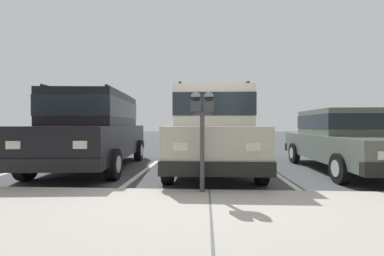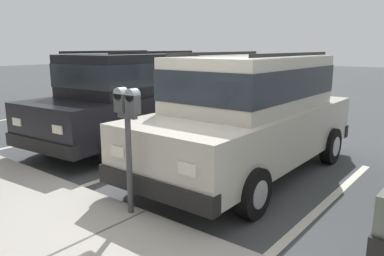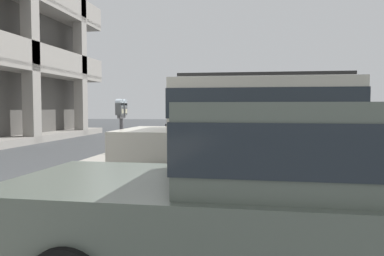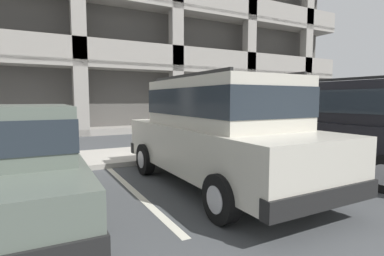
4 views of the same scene
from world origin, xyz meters
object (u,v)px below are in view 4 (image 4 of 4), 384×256
(silver_suv, at_px, (219,128))
(dark_hatchback, at_px, (339,123))
(parking_meter_near, at_px, (173,113))
(red_sedan, at_px, (7,161))

(silver_suv, distance_m, dark_hatchback, 3.11)
(silver_suv, distance_m, parking_meter_near, 2.52)
(silver_suv, xyz_separation_m, dark_hatchback, (3.10, -0.19, 0.00))
(parking_meter_near, bearing_deg, red_sedan, -143.14)
(dark_hatchback, xyz_separation_m, parking_meter_near, (-2.89, 2.70, 0.18))
(dark_hatchback, distance_m, parking_meter_near, 3.96)
(silver_suv, bearing_deg, parking_meter_near, 84.83)
(parking_meter_near, bearing_deg, dark_hatchback, -43.05)
(red_sedan, height_order, dark_hatchback, dark_hatchback)
(silver_suv, relative_size, parking_meter_near, 3.11)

